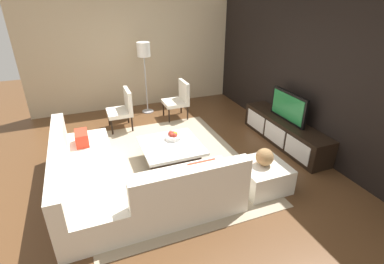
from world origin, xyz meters
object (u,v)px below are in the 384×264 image
television (288,107)px  accent_chair_near (123,107)px  ottoman (262,176)px  decorative_ball (265,157)px  floor_lamp (144,55)px  fruit_bowl (173,136)px  sectional_couch (121,182)px  accent_chair_far (179,98)px  coffee_table (171,153)px  media_console (284,132)px

television → accent_chair_near: television is taller
ottoman → decorative_ball: 0.33m
floor_lamp → fruit_bowl: floor_lamp is taller
sectional_couch → accent_chair_far: (-2.54, 1.77, 0.20)m
television → decorative_ball: (1.05, -1.20, -0.25)m
decorative_ball → fruit_bowl: bearing=-143.3°
floor_lamp → ottoman: bearing=14.0°
sectional_couch → ottoman: size_ratio=3.62×
coffee_table → fruit_bowl: (-0.18, 0.10, 0.24)m
media_console → accent_chair_far: (-2.00, -1.49, 0.24)m
sectional_couch → accent_chair_far: accent_chair_far is taller
television → accent_chair_far: size_ratio=1.10×
television → ottoman: size_ratio=1.37×
coffee_table → accent_chair_far: (-1.90, 0.81, 0.29)m
sectional_couch → fruit_bowl: sectional_couch is taller
floor_lamp → fruit_bowl: (2.32, -0.08, -0.98)m
fruit_bowl → decorative_ball: decorative_ball is taller
fruit_bowl → accent_chair_far: size_ratio=0.32×
coffee_table → television: bearing=87.5°
accent_chair_far → decorative_ball: accent_chair_far is taller
television → coffee_table: size_ratio=0.94×
sectional_couch → fruit_bowl: 1.35m
television → coffee_table: bearing=-92.5°
television → accent_chair_far: television is taller
ottoman → decorative_ball: (0.00, 0.00, 0.33)m
ottoman → accent_chair_far: bearing=-174.7°
media_console → fruit_bowl: 2.22m
floor_lamp → fruit_bowl: bearing=-2.0°
sectional_couch → fruit_bowl: (-0.82, 1.07, 0.15)m
sectional_couch → accent_chair_near: (-2.41, 0.46, 0.20)m
coffee_table → fruit_bowl: 0.31m
sectional_couch → decorative_ball: size_ratio=9.48×
coffee_table → decorative_ball: bearing=43.5°
ottoman → fruit_bowl: size_ratio=2.50×
accent_chair_far → floor_lamp: bearing=-139.6°
media_console → television: bearing=90.0°
television → coffee_table: (-0.10, -2.30, -0.58)m
television → fruit_bowl: television is taller
media_console → sectional_couch: size_ratio=0.85×
media_console → accent_chair_far: size_ratio=2.47×
accent_chair_near → ottoman: bearing=24.7°
coffee_table → floor_lamp: size_ratio=0.60×
floor_lamp → television: bearing=39.1°
media_console → floor_lamp: (-2.61, -2.11, 1.16)m
coffee_table → floor_lamp: bearing=175.8°
media_console → television: 0.53m
coffee_table → decorative_ball: decorative_ball is taller
accent_chair_near → floor_lamp: size_ratio=0.51×
ottoman → coffee_table: bearing=-136.5°
media_console → accent_chair_far: bearing=-143.3°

